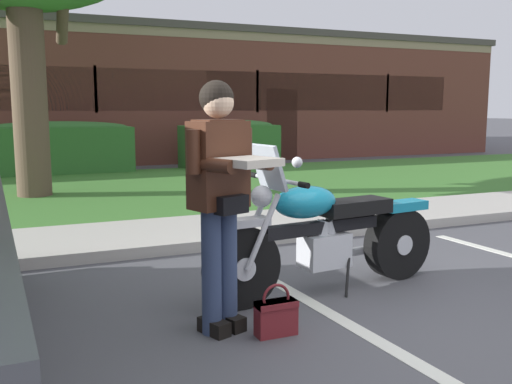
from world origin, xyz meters
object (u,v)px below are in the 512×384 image
object	(u,v)px
hedge_center_left	(230,143)
brick_building	(73,97)
motorcycle	(334,233)
hedge_left	(59,147)
rider_person	(221,187)
handbag	(276,314)

from	to	relation	value
hedge_center_left	brick_building	size ratio (longest dim) A/B	0.09
motorcycle	hedge_left	bearing A→B (deg)	98.24
motorcycle	hedge_left	size ratio (longest dim) A/B	0.68
rider_person	hedge_center_left	distance (m)	10.96
motorcycle	hedge_left	xyz separation A→B (m)	(-1.41, 9.74, 0.16)
hedge_left	hedge_center_left	size ratio (longest dim) A/B	1.32
hedge_center_left	handbag	bearing A→B (deg)	-109.19
rider_person	handbag	bearing A→B (deg)	-33.81
motorcycle	handbag	bearing A→B (deg)	-141.38
rider_person	handbag	size ratio (longest dim) A/B	4.74
hedge_left	hedge_center_left	distance (m)	4.18
rider_person	hedge_center_left	size ratio (longest dim) A/B	0.68
motorcycle	rider_person	distance (m)	1.37
hedge_left	hedge_center_left	bearing A→B (deg)	-0.00
handbag	brick_building	world-z (taller)	brick_building
handbag	motorcycle	bearing A→B (deg)	38.62
rider_person	hedge_center_left	bearing A→B (deg)	68.91
motorcycle	rider_person	world-z (taller)	rider_person
hedge_left	handbag	bearing A→B (deg)	-86.97
rider_person	hedge_left	distance (m)	10.23
motorcycle	handbag	size ratio (longest dim) A/B	6.22
motorcycle	brick_building	bearing A→B (deg)	91.12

